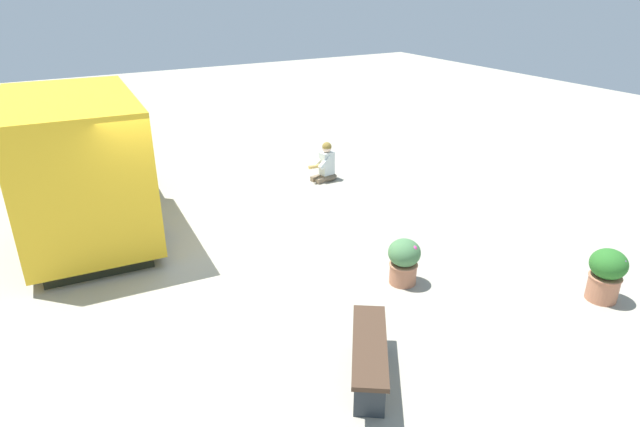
% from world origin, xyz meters
% --- Properties ---
extents(ground_plane, '(40.00, 40.00, 0.00)m').
position_xyz_m(ground_plane, '(0.00, 0.00, 0.00)').
color(ground_plane, '#A59F8D').
extents(food_truck, '(2.90, 5.24, 2.58)m').
position_xyz_m(food_truck, '(1.38, -1.94, 1.25)').
color(food_truck, yellow).
rests_on(food_truck, ground_plane).
extents(person_customer, '(0.80, 0.53, 0.91)m').
position_xyz_m(person_customer, '(-3.86, -1.80, 0.36)').
color(person_customer, '#7D6951').
rests_on(person_customer, ground_plane).
extents(planter_flowering_near, '(0.52, 0.52, 0.82)m').
position_xyz_m(planter_flowering_near, '(-4.84, 4.67, 0.44)').
color(planter_flowering_near, '#B36E4F').
rests_on(planter_flowering_near, ground_plane).
extents(planter_flowering_far, '(0.50, 0.50, 0.74)m').
position_xyz_m(planter_flowering_far, '(-2.57, 2.84, 0.40)').
color(planter_flowering_far, '#AB6B4E').
rests_on(planter_flowering_far, ground_plane).
extents(plaza_bench, '(1.18, 1.49, 0.51)m').
position_xyz_m(plaza_bench, '(-0.88, 4.38, 0.38)').
color(plaza_bench, '#463123').
rests_on(plaza_bench, ground_plane).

